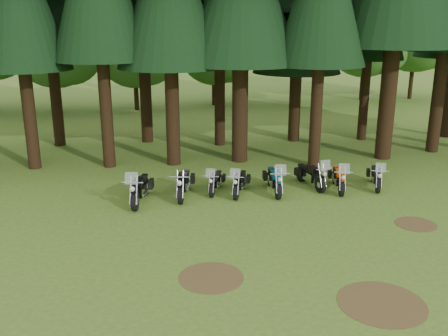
{
  "coord_description": "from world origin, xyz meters",
  "views": [
    {
      "loc": [
        -4.68,
        -14.11,
        6.77
      ],
      "look_at": [
        -1.47,
        5.0,
        1.0
      ],
      "focal_mm": 40.0,
      "sensor_mm": 36.0,
      "label": 1
    }
  ],
  "objects": [
    {
      "name": "ground",
      "position": [
        0.0,
        0.0,
        0.0
      ],
      "size": [
        120.0,
        120.0,
        0.0
      ],
      "primitive_type": "plane",
      "color": "#42661E",
      "rests_on": "ground"
    },
    {
      "name": "decid_2",
      "position": [
        -10.43,
        24.78,
        4.95
      ],
      "size": [
        6.72,
        6.53,
        8.4
      ],
      "color": "black",
      "rests_on": "ground"
    },
    {
      "name": "decid_3",
      "position": [
        -4.71,
        25.13,
        4.51
      ],
      "size": [
        6.12,
        5.95,
        7.65
      ],
      "color": "black",
      "rests_on": "ground"
    },
    {
      "name": "decid_4",
      "position": [
        1.58,
        26.32,
        4.37
      ],
      "size": [
        5.93,
        5.76,
        7.41
      ],
      "color": "black",
      "rests_on": "ground"
    },
    {
      "name": "decid_5",
      "position": [
        8.29,
        25.71,
        6.23
      ],
      "size": [
        8.45,
        8.21,
        10.56
      ],
      "color": "black",
      "rests_on": "ground"
    },
    {
      "name": "decid_6",
      "position": [
        14.85,
        27.01,
        5.2
      ],
      "size": [
        7.06,
        6.86,
        8.82
      ],
      "color": "black",
      "rests_on": "ground"
    },
    {
      "name": "decid_7",
      "position": [
        19.46,
        26.83,
        6.22
      ],
      "size": [
        8.44,
        8.2,
        10.55
      ],
      "color": "black",
      "rests_on": "ground"
    },
    {
      "name": "dirt_patch_0",
      "position": [
        -3.0,
        -2.0,
        0.01
      ],
      "size": [
        1.8,
        1.8,
        0.01
      ],
      "primitive_type": "cylinder",
      "color": "#4C3D1E",
      "rests_on": "ground"
    },
    {
      "name": "dirt_patch_1",
      "position": [
        4.5,
        0.5,
        0.01
      ],
      "size": [
        1.4,
        1.4,
        0.01
      ],
      "primitive_type": "cylinder",
      "color": "#4C3D1E",
      "rests_on": "ground"
    },
    {
      "name": "dirt_patch_2",
      "position": [
        1.0,
        -4.0,
        0.01
      ],
      "size": [
        2.2,
        2.2,
        0.01
      ],
      "primitive_type": "cylinder",
      "color": "#4C3D1E",
      "rests_on": "ground"
    },
    {
      "name": "motorcycle_0",
      "position": [
        -4.86,
        4.24,
        0.53
      ],
      "size": [
        0.87,
        2.51,
        1.58
      ],
      "rotation": [
        0.0,
        0.0,
        -0.23
      ],
      "color": "black",
      "rests_on": "ground"
    },
    {
      "name": "motorcycle_1",
      "position": [
        -3.15,
        4.68,
        0.51
      ],
      "size": [
        0.68,
        2.41,
        0.99
      ],
      "rotation": [
        0.0,
        0.0,
        -0.22
      ],
      "color": "black",
      "rests_on": "ground"
    },
    {
      "name": "motorcycle_2",
      "position": [
        -1.82,
        5.02,
        0.42
      ],
      "size": [
        0.92,
        1.95,
        1.26
      ],
      "rotation": [
        0.0,
        0.0,
        -0.36
      ],
      "color": "black",
      "rests_on": "ground"
    },
    {
      "name": "motorcycle_3",
      "position": [
        -0.89,
        4.6,
        0.45
      ],
      "size": [
        1.05,
        2.1,
        1.36
      ],
      "rotation": [
        0.0,
        0.0,
        -0.38
      ],
      "color": "black",
      "rests_on": "ground"
    },
    {
      "name": "motorcycle_4",
      "position": [
        0.53,
        4.54,
        0.5
      ],
      "size": [
        0.51,
        2.4,
        1.51
      ],
      "rotation": [
        0.0,
        0.0,
        -0.07
      ],
      "color": "black",
      "rests_on": "ground"
    },
    {
      "name": "motorcycle_5",
      "position": [
        2.22,
        4.95,
        0.49
      ],
      "size": [
        0.72,
        2.31,
        1.45
      ],
      "rotation": [
        0.0,
        0.0,
        0.19
      ],
      "color": "black",
      "rests_on": "ground"
    },
    {
      "name": "motorcycle_6",
      "position": [
        3.23,
        4.4,
        0.48
      ],
      "size": [
        0.78,
        2.28,
        1.44
      ],
      "rotation": [
        0.0,
        0.0,
        -0.22
      ],
      "color": "black",
      "rests_on": "ground"
    },
    {
      "name": "motorcycle_7",
      "position": [
        4.9,
        4.45,
        0.45
      ],
      "size": [
        0.94,
        2.1,
        1.35
      ],
      "rotation": [
        0.0,
        0.0,
        -0.33
      ],
      "color": "black",
      "rests_on": "ground"
    }
  ]
}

